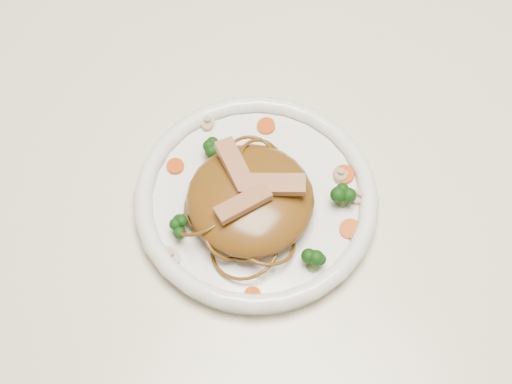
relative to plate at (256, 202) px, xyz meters
The scene contains 20 objects.
ground 0.76m from the plate, 60.70° to the left, with size 4.00×4.00×0.00m, color brown.
table 0.14m from the plate, 60.70° to the left, with size 1.20×0.80×0.75m.
plate is the anchor object (origin of this frame).
noodle_mound 0.03m from the plate, 82.08° to the right, with size 0.13×0.13×0.04m, color brown.
chicken_a 0.06m from the plate, ahead, with size 0.07×0.02×0.01m, color tan.
chicken_b 0.06m from the plate, behind, with size 0.06×0.02×0.01m, color tan.
chicken_c 0.07m from the plate, 79.82° to the right, with size 0.06×0.02×0.01m, color tan.
broccoli_0 0.10m from the plate, 28.66° to the left, with size 0.03×0.03×0.03m, color #0F3E0D, non-canonical shape.
broccoli_1 0.08m from the plate, 162.37° to the left, with size 0.03×0.03×0.03m, color #0F3E0D, non-canonical shape.
broccoli_2 0.09m from the plate, 120.26° to the right, with size 0.03×0.03×0.03m, color #0F3E0D, non-canonical shape.
broccoli_3 0.10m from the plate, 22.21° to the right, with size 0.02×0.02×0.03m, color #0F3E0D, non-canonical shape.
carrot_0 0.10m from the plate, 47.93° to the left, with size 0.02×0.02×0.01m, color #C04507.
carrot_1 0.10m from the plate, behind, with size 0.02×0.02×0.01m, color #C04507.
carrot_2 0.11m from the plate, 10.52° to the left, with size 0.02×0.02×0.01m, color #C04507.
carrot_3 0.09m from the plate, 114.45° to the left, with size 0.02×0.02×0.01m, color #C04507.
carrot_4 0.11m from the plate, 60.21° to the right, with size 0.02×0.02×0.01m, color #C04507.
mushroom_0 0.11m from the plate, 110.53° to the right, with size 0.02×0.02×0.01m, color #C6B094.
mushroom_1 0.11m from the plate, 32.20° to the left, with size 0.02×0.02×0.01m, color #C6B094.
mushroom_2 0.11m from the plate, 151.23° to the left, with size 0.02×0.02×0.01m, color #C6B094.
mushroom_3 0.10m from the plate, 48.53° to the left, with size 0.02×0.02×0.01m, color #C6B094.
Camera 1 is at (0.16, -0.40, 1.46)m, focal length 51.84 mm.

